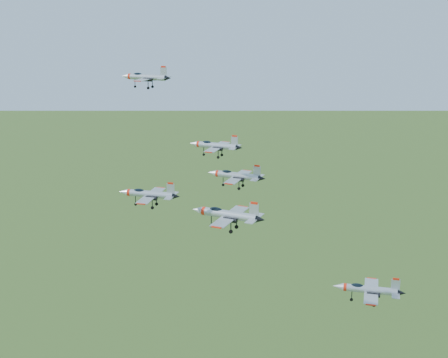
% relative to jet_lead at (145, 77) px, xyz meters
% --- Properties ---
extents(jet_lead, '(11.83, 9.77, 3.16)m').
position_rel_jet_lead_xyz_m(jet_lead, '(0.00, 0.00, 0.00)').
color(jet_lead, '#ACB2B9').
extents(jet_left_high, '(10.78, 8.88, 2.89)m').
position_rel_jet_lead_xyz_m(jet_left_high, '(21.61, -12.33, -10.46)').
color(jet_left_high, '#ACB2B9').
extents(jet_right_high, '(10.93, 9.12, 2.92)m').
position_rel_jet_lead_xyz_m(jet_right_high, '(17.60, -31.25, -14.99)').
color(jet_right_high, '#ACB2B9').
extents(jet_left_low, '(12.18, 9.99, 3.27)m').
position_rel_jet_lead_xyz_m(jet_left_low, '(24.27, -8.33, -17.15)').
color(jet_left_low, '#ACB2B9').
extents(jet_right_low, '(13.27, 10.92, 3.55)m').
position_rel_jet_lead_xyz_m(jet_right_low, '(30.35, -27.67, -18.03)').
color(jet_right_low, '#ACB2B9').
extents(jet_trail, '(13.24, 11.08, 3.54)m').
position_rel_jet_lead_xyz_m(jet_trail, '(51.85, -11.31, -35.22)').
color(jet_trail, '#ACB2B9').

